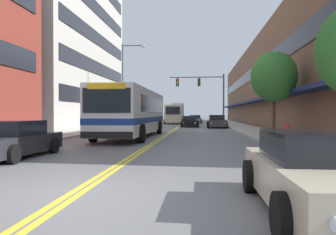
{
  "coord_description": "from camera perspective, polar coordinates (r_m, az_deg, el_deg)",
  "views": [
    {
      "loc": [
        2.38,
        -6.06,
        1.55
      ],
      "look_at": [
        0.12,
        17.55,
        1.25
      ],
      "focal_mm": 35.0,
      "sensor_mm": 36.0,
      "label": 1
    }
  ],
  "objects": [
    {
      "name": "car_black_moving_third",
      "position": [
        37.87,
        3.86,
        -0.73
      ],
      "size": [
        2.05,
        4.49,
        1.26
      ],
      "color": "black",
      "rests_on": "ground_plane"
    },
    {
      "name": "street_lamp_left_far",
      "position": [
        33.24,
        -7.4,
        6.7
      ],
      "size": [
        2.43,
        0.28,
        8.47
      ],
      "color": "#47474C",
      "rests_on": "ground_plane"
    },
    {
      "name": "sidewalk_right",
      "position": [
        43.35,
        11.72,
        -1.25
      ],
      "size": [
        3.18,
        106.0,
        0.13
      ],
      "color": "#B2ADA5",
      "rests_on": "ground_plane"
    },
    {
      "name": "fire_hydrant",
      "position": [
        14.22,
        20.02,
        -3.15
      ],
      "size": [
        0.35,
        0.27,
        0.94
      ],
      "color": "red",
      "rests_on": "sidewalk_right"
    },
    {
      "name": "car_charcoal_parked_left_far",
      "position": [
        12.8,
        -25.89,
        -3.62
      ],
      "size": [
        2.21,
        4.65,
        1.29
      ],
      "color": "#232328",
      "rests_on": "ground_plane"
    },
    {
      "name": "car_red_parked_left_mid",
      "position": [
        38.73,
        -4.46,
        -0.72
      ],
      "size": [
        2.0,
        4.69,
        1.21
      ],
      "color": "maroon",
      "rests_on": "ground_plane"
    },
    {
      "name": "box_truck",
      "position": [
        49.0,
        1.18,
        0.78
      ],
      "size": [
        2.7,
        7.0,
        3.08
      ],
      "color": "#BCAD89",
      "rests_on": "ground_plane"
    },
    {
      "name": "car_champagne_parked_right_foreground",
      "position": [
        5.69,
        24.9,
        -9.07
      ],
      "size": [
        1.97,
        4.32,
        1.26
      ],
      "color": "beige",
      "rests_on": "ground_plane"
    },
    {
      "name": "sidewalk_left",
      "position": [
        44.12,
        -6.92,
        -1.21
      ],
      "size": [
        3.18,
        106.0,
        0.13
      ],
      "color": "#B2ADA5",
      "rests_on": "ground_plane"
    },
    {
      "name": "city_bus",
      "position": [
        21.78,
        -6.01,
        1.14
      ],
      "size": [
        2.92,
        12.56,
        3.02
      ],
      "color": "silver",
      "rests_on": "ground_plane"
    },
    {
      "name": "car_dark_grey_parked_right_mid",
      "position": [
        35.8,
        8.49,
        -0.74
      ],
      "size": [
        2.1,
        4.48,
        1.39
      ],
      "color": "#38383D",
      "rests_on": "ground_plane"
    },
    {
      "name": "traffic_signal_mast",
      "position": [
        38.8,
        6.35,
        4.96
      ],
      "size": [
        6.45,
        0.38,
        6.17
      ],
      "color": "#47474C",
      "rests_on": "ground_plane"
    },
    {
      "name": "centre_line",
      "position": [
        43.16,
        2.32,
        -1.33
      ],
      "size": [
        0.34,
        106.0,
        0.01
      ],
      "color": "yellow",
      "rests_on": "ground_plane"
    },
    {
      "name": "office_tower_left",
      "position": [
        41.08,
        -20.3,
        14.7
      ],
      "size": [
        12.08,
        22.76,
        23.0
      ],
      "color": "#BCB7AD",
      "rests_on": "ground_plane"
    },
    {
      "name": "storefront_row_right",
      "position": [
        44.48,
        19.24,
        5.42
      ],
      "size": [
        9.1,
        68.0,
        10.45
      ],
      "color": "brown",
      "rests_on": "ground_plane"
    },
    {
      "name": "street_tree_right_mid",
      "position": [
        21.91,
        17.94,
        6.75
      ],
      "size": [
        2.9,
        2.9,
        5.34
      ],
      "color": "brown",
      "rests_on": "sidewalk_right"
    },
    {
      "name": "car_slate_blue_moving_lead",
      "position": [
        51.45,
        4.74,
        -0.33
      ],
      "size": [
        2.13,
        4.59,
        1.28
      ],
      "color": "#475675",
      "rests_on": "ground_plane"
    },
    {
      "name": "ground_plane",
      "position": [
        43.16,
        2.32,
        -1.33
      ],
      "size": [
        240.0,
        240.0,
        0.0
      ],
      "primitive_type": "plane",
      "color": "slate"
    },
    {
      "name": "car_white_moving_second",
      "position": [
        60.73,
        4.75,
        -0.21
      ],
      "size": [
        2.08,
        4.33,
        1.2
      ],
      "color": "white",
      "rests_on": "ground_plane"
    }
  ]
}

